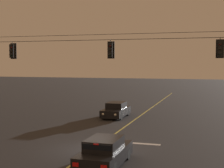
{
  "coord_description": "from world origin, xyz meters",
  "views": [
    {
      "loc": [
        6.68,
        -18.37,
        5.04
      ],
      "look_at": [
        0.0,
        3.91,
        3.6
      ],
      "focal_mm": 54.75,
      "sensor_mm": 36.0,
      "label": 1
    }
  ],
  "objects_px": {
    "traffic_light_centre": "(220,49)",
    "car_waiting_near_lane": "(105,153)",
    "traffic_light_leftmost": "(12,51)",
    "car_oncoming_lead": "(116,110)",
    "traffic_light_left_inner": "(110,50)"
  },
  "relations": [
    {
      "from": "traffic_light_centre",
      "to": "car_waiting_near_lane",
      "type": "xyz_separation_m",
      "value": [
        -5.38,
        -5.57,
        -5.24
      ]
    },
    {
      "from": "traffic_light_leftmost",
      "to": "car_waiting_near_lane",
      "type": "relative_size",
      "value": 0.28
    },
    {
      "from": "traffic_light_centre",
      "to": "car_waiting_near_lane",
      "type": "distance_m",
      "value": 9.35
    },
    {
      "from": "traffic_light_leftmost",
      "to": "car_oncoming_lead",
      "type": "distance_m",
      "value": 11.6
    },
    {
      "from": "car_waiting_near_lane",
      "to": "traffic_light_centre",
      "type": "bearing_deg",
      "value": 45.97
    },
    {
      "from": "traffic_light_left_inner",
      "to": "traffic_light_centre",
      "type": "distance_m",
      "value": 6.79
    },
    {
      "from": "car_waiting_near_lane",
      "to": "car_oncoming_lead",
      "type": "relative_size",
      "value": 0.98
    },
    {
      "from": "car_waiting_near_lane",
      "to": "traffic_light_leftmost",
      "type": "bearing_deg",
      "value": 147.39
    },
    {
      "from": "traffic_light_centre",
      "to": "car_oncoming_lead",
      "type": "relative_size",
      "value": 0.28
    },
    {
      "from": "traffic_light_left_inner",
      "to": "traffic_light_leftmost",
      "type": "bearing_deg",
      "value": 180.0
    },
    {
      "from": "traffic_light_left_inner",
      "to": "car_waiting_near_lane",
      "type": "bearing_deg",
      "value": -75.79
    },
    {
      "from": "traffic_light_leftmost",
      "to": "traffic_light_left_inner",
      "type": "bearing_deg",
      "value": 0.0
    },
    {
      "from": "traffic_light_leftmost",
      "to": "car_oncoming_lead",
      "type": "height_order",
      "value": "traffic_light_leftmost"
    },
    {
      "from": "traffic_light_leftmost",
      "to": "car_oncoming_lead",
      "type": "bearing_deg",
      "value": 60.44
    },
    {
      "from": "traffic_light_centre",
      "to": "car_waiting_near_lane",
      "type": "bearing_deg",
      "value": -134.03
    }
  ]
}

